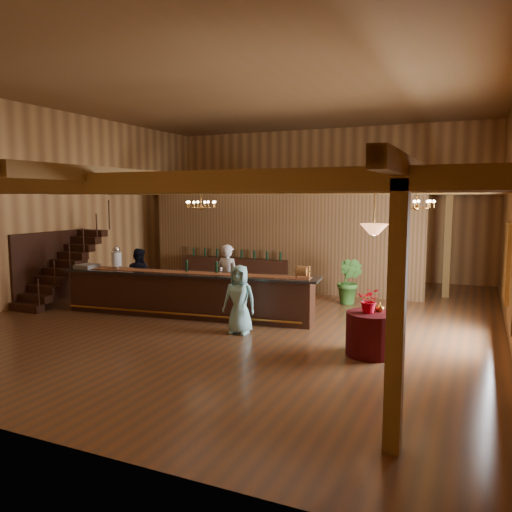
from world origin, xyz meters
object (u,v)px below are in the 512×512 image
at_px(raffle_drum, 303,271).
at_px(guest, 239,299).
at_px(tasting_bar, 187,294).
at_px(round_table, 371,334).
at_px(pendant_lamp, 374,229).
at_px(backbar_shelf, 235,273).
at_px(chandelier_right, 416,204).
at_px(floor_plant, 350,281).
at_px(staff_second, 139,276).
at_px(beverage_dispenser, 117,258).
at_px(bartender, 228,279).
at_px(chandelier_left, 201,204).

height_order(raffle_drum, guest, guest).
height_order(tasting_bar, raffle_drum, raffle_drum).
height_order(round_table, pendant_lamp, pendant_lamp).
xyz_separation_m(backbar_shelf, round_table, (5.47, -5.20, -0.09)).
bearing_deg(chandelier_right, tasting_bar, -164.40).
relative_size(backbar_shelf, floor_plant, 2.70).
relative_size(tasting_bar, staff_second, 4.30).
bearing_deg(chandelier_right, beverage_dispenser, -167.12).
bearing_deg(round_table, tasting_bar, 165.94).
relative_size(pendant_lamp, bartender, 0.50).
relative_size(chandelier_left, bartender, 0.45).
height_order(beverage_dispenser, floor_plant, beverage_dispenser).
distance_m(tasting_bar, chandelier_left, 2.60).
distance_m(backbar_shelf, guest, 5.46).
xyz_separation_m(chandelier_left, staff_second, (-1.72, -0.57, -2.01)).
xyz_separation_m(pendant_lamp, staff_second, (-6.86, 1.94, -1.62)).
relative_size(tasting_bar, floor_plant, 5.12).
height_order(guest, floor_plant, guest).
bearing_deg(floor_plant, guest, -110.91).
height_order(chandelier_right, pendant_lamp, same).
height_order(pendant_lamp, staff_second, pendant_lamp).
xyz_separation_m(tasting_bar, raffle_drum, (2.94, 0.31, 0.73)).
bearing_deg(guest, beverage_dispenser, 166.20).
bearing_deg(floor_plant, beverage_dispenser, -148.80).
height_order(staff_second, guest, staff_second).
relative_size(chandelier_left, chandelier_right, 1.00).
distance_m(raffle_drum, bartender, 2.28).
bearing_deg(staff_second, guest, 149.70).
bearing_deg(tasting_bar, beverage_dispenser, 178.45).
xyz_separation_m(round_table, chandelier_right, (0.44, 2.68, 2.43)).
distance_m(chandelier_left, pendant_lamp, 5.74).
height_order(pendant_lamp, bartender, pendant_lamp).
relative_size(raffle_drum, chandelier_right, 0.43).
height_order(tasting_bar, staff_second, staff_second).
relative_size(round_table, chandelier_right, 1.19).
bearing_deg(chandelier_right, guest, -145.55).
bearing_deg(floor_plant, chandelier_right, -40.35).
height_order(tasting_bar, chandelier_right, chandelier_right).
bearing_deg(tasting_bar, round_table, -21.10).
distance_m(tasting_bar, beverage_dispenser, 2.19).
xyz_separation_m(raffle_drum, floor_plant, (0.44, 2.76, -0.63)).
distance_m(tasting_bar, staff_second, 2.16).
xyz_separation_m(tasting_bar, bartender, (0.75, 0.80, 0.33)).
bearing_deg(bartender, beverage_dispenser, 27.20).
bearing_deg(pendant_lamp, bartender, 153.87).
bearing_deg(pendant_lamp, beverage_dispenser, 171.56).
bearing_deg(chandelier_left, backbar_shelf, 96.75).
bearing_deg(guest, round_table, -11.11).
bearing_deg(raffle_drum, staff_second, 175.25).
relative_size(bartender, floor_plant, 1.36).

